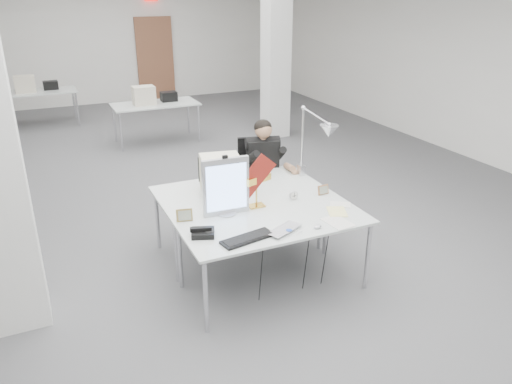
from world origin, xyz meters
TOP-DOWN VIEW (x-y plane):
  - room_shell at (0.04, 0.13)m, footprint 10.04×14.04m
  - desk_main at (0.00, -2.50)m, footprint 1.80×0.90m
  - desk_second at (0.00, -1.60)m, footprint 1.80×0.90m
  - bg_desk_a at (0.20, 3.00)m, footprint 1.60×0.80m
  - bg_desk_b at (-1.80, 5.20)m, footprint 1.60×0.80m
  - office_chair at (0.56, -1.01)m, footprint 0.62×0.62m
  - seated_person at (0.56, -1.06)m, footprint 0.63×0.72m
  - monitor at (-0.36, -2.17)m, footprint 0.46×0.07m
  - pennant at (-0.08, -2.21)m, footprint 0.45×0.08m
  - keyboard at (-0.39, -2.76)m, footprint 0.51×0.25m
  - laptop at (0.00, -2.80)m, footprint 0.43×0.37m
  - mouse at (0.29, -2.82)m, footprint 0.09×0.08m
  - bankers_lamp at (-0.02, -2.14)m, footprint 0.32×0.21m
  - desk_phone at (-0.72, -2.52)m, footprint 0.25×0.24m
  - picture_frame_left at (-0.78, -2.16)m, footprint 0.16×0.07m
  - picture_frame_right at (0.76, -2.14)m, footprint 0.14×0.04m
  - desk_clock at (0.40, -2.14)m, footprint 0.10×0.03m
  - paper_stack_a at (0.52, -2.79)m, footprint 0.24×0.31m
  - paper_stack_b at (0.65, -2.59)m, footprint 0.26×0.30m
  - paper_stack_c at (0.77, -2.46)m, footprint 0.25×0.23m
  - beige_monitor at (-0.20, -1.61)m, footprint 0.48×0.46m
  - architect_lamp at (0.84, -1.77)m, footprint 0.41×0.75m

SIDE VIEW (x-z plane):
  - office_chair at x=0.56m, z-range 0.00..1.04m
  - desk_main at x=0.00m, z-range 0.73..0.75m
  - desk_second at x=0.00m, z-range 0.73..0.75m
  - bg_desk_a at x=0.20m, z-range 0.73..0.75m
  - bg_desk_b at x=-1.80m, z-range 0.73..0.75m
  - paper_stack_a at x=0.52m, z-range 0.76..0.76m
  - paper_stack_c at x=0.77m, z-range 0.76..0.76m
  - paper_stack_b at x=0.65m, z-range 0.76..0.76m
  - keyboard at x=-0.39m, z-range 0.76..0.78m
  - laptop at x=0.00m, z-range 0.76..0.78m
  - mouse at x=0.29m, z-range 0.76..0.79m
  - desk_phone at x=-0.72m, z-range 0.76..0.81m
  - desk_clock at x=0.40m, z-range 0.76..0.85m
  - picture_frame_right at x=0.76m, z-range 0.75..0.86m
  - picture_frame_left at x=-0.78m, z-range 0.75..0.88m
  - seated_person at x=0.56m, z-range 0.44..1.36m
  - bankers_lamp at x=-0.02m, z-range 0.76..1.09m
  - beige_monitor at x=-0.20m, z-range 0.75..1.15m
  - monitor at x=-0.36m, z-range 0.76..1.33m
  - pennant at x=-0.08m, z-range 0.85..1.34m
  - architect_lamp at x=0.84m, z-range 0.75..1.67m
  - room_shell at x=0.04m, z-range 0.07..3.31m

